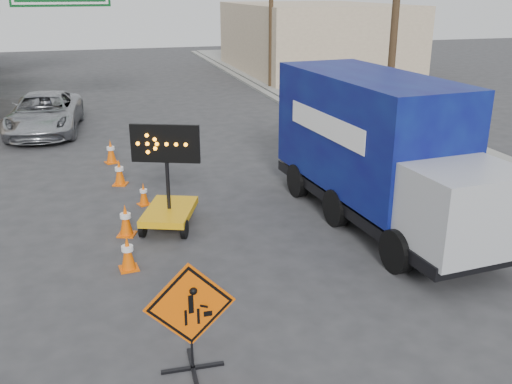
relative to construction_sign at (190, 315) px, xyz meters
name	(u,v)px	position (x,y,z in m)	size (l,w,h in m)	color
ground	(250,331)	(1.15, 0.76, -0.98)	(100.00, 100.00, 0.00)	#2D2D30
curb_right	(314,121)	(8.35, 15.76, -0.92)	(0.40, 60.00, 0.12)	gray
sidewalk_right	(361,117)	(10.65, 15.76, -0.91)	(4.00, 60.00, 0.15)	gray
building_right_far	(313,38)	(14.15, 30.76, 1.32)	(10.00, 14.00, 4.60)	#C8B490
highway_gantry	(27,3)	(-3.28, 18.71, 4.09)	(6.18, 0.38, 6.90)	slate
utility_pole_near	(395,18)	(9.15, 10.76, 3.70)	(1.80, 0.26, 9.00)	#402A1B
utility_pole_far	(271,6)	(9.15, 24.76, 3.70)	(1.80, 0.26, 9.00)	#402A1B
construction_sign	(190,315)	(0.00, 0.00, 0.00)	(1.41, 1.00, 1.87)	black
arrow_board	(169,205)	(0.47, 5.76, -0.38)	(1.71, 2.13, 2.64)	#E19F0C
pickup_truck	(44,113)	(-3.02, 17.05, -0.18)	(2.66, 5.76, 1.60)	#A8AAAF
box_truck	(378,158)	(5.61, 4.76, 0.68)	(2.92, 7.86, 3.66)	black
cone_a	(128,253)	(-0.70, 3.73, -0.60)	(0.43, 0.43, 0.77)	#EA5704
cone_b	(126,220)	(-0.61, 5.56, -0.59)	(0.52, 0.52, 0.80)	#EA5704
cone_c	(144,194)	(0.01, 7.52, -0.67)	(0.42, 0.42, 0.63)	#EA5704
cone_d	(119,172)	(-0.52, 9.44, -0.59)	(0.52, 0.52, 0.79)	#EA5704
cone_e	(111,151)	(-0.66, 11.87, -0.58)	(0.51, 0.51, 0.81)	#EA5704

